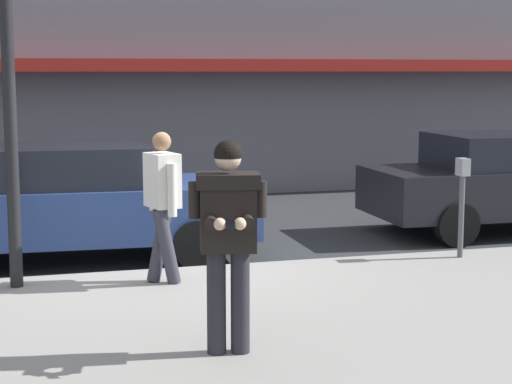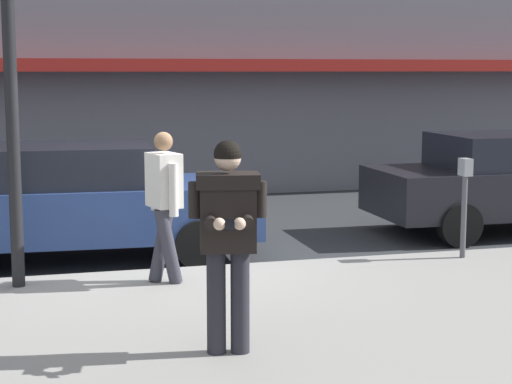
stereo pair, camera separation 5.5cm
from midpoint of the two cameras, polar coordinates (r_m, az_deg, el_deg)
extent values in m
plane|color=#2B2D30|center=(10.63, -6.33, -5.57)|extent=(80.00, 80.00, 0.00)
cube|color=gray|center=(8.16, 3.82, -9.27)|extent=(32.00, 5.30, 0.14)
cube|color=silver|center=(10.86, -1.13, -5.20)|extent=(28.00, 0.12, 0.01)
cube|color=maroon|center=(16.56, -6.27, 8.40)|extent=(26.60, 0.70, 0.24)
cube|color=navy|center=(11.55, -11.18, -1.18)|extent=(4.58, 2.03, 0.70)
cube|color=black|center=(11.46, -12.16, 1.80)|extent=(2.15, 1.74, 0.52)
cylinder|color=black|center=(12.54, -4.83, -1.94)|extent=(0.65, 0.25, 0.64)
cylinder|color=black|center=(10.88, -3.66, -3.49)|extent=(0.65, 0.25, 0.64)
cube|color=black|center=(13.74, 16.49, 2.67)|extent=(2.08, 1.66, 0.52)
cylinder|color=black|center=(14.04, 10.28, -0.96)|extent=(0.64, 0.23, 0.64)
cylinder|color=black|center=(12.54, 13.54, -2.15)|extent=(0.64, 0.23, 0.64)
cylinder|color=#23232B|center=(7.23, -0.85, -7.32)|extent=(0.16, 0.16, 0.88)
cylinder|color=#23232B|center=(7.22, -2.45, -7.35)|extent=(0.16, 0.16, 0.88)
cube|color=black|center=(7.06, -1.67, -1.39)|extent=(0.51, 0.38, 0.64)
cube|color=black|center=(7.02, -1.68, 0.78)|extent=(0.57, 0.43, 0.12)
cylinder|color=black|center=(7.07, 0.51, -0.48)|extent=(0.11, 0.11, 0.30)
cylinder|color=black|center=(6.92, -0.38, -1.92)|extent=(0.15, 0.31, 0.10)
sphere|color=beige|center=(6.78, -0.86, -2.13)|extent=(0.10, 0.10, 0.10)
cylinder|color=black|center=(7.04, -3.87, -0.53)|extent=(0.11, 0.11, 0.30)
cylinder|color=black|center=(6.91, -2.84, -1.95)|extent=(0.15, 0.31, 0.10)
sphere|color=beige|center=(6.77, -2.23, -2.15)|extent=(0.10, 0.10, 0.10)
cube|color=black|center=(6.74, -1.53, -2.20)|extent=(0.10, 0.15, 0.07)
sphere|color=beige|center=(6.97, -1.68, 2.30)|extent=(0.22, 0.22, 0.22)
sphere|color=black|center=(6.97, -1.68, 2.55)|extent=(0.23, 0.23, 0.23)
cylinder|color=#33333D|center=(9.55, -5.71, -3.61)|extent=(0.35, 0.23, 0.87)
cylinder|color=#33333D|center=(9.72, -6.15, -3.42)|extent=(0.35, 0.23, 0.87)
cube|color=silver|center=(9.52, -5.99, 0.79)|extent=(0.38, 0.48, 0.60)
cylinder|color=silver|center=(9.30, -5.35, 0.14)|extent=(0.10, 0.10, 0.58)
cylinder|color=silver|center=(9.75, -6.59, 0.49)|extent=(0.10, 0.10, 0.58)
sphere|color=#8C6647|center=(9.47, -6.03, 3.38)|extent=(0.21, 0.21, 0.21)
cylinder|color=black|center=(9.57, -15.89, 7.42)|extent=(0.14, 0.14, 4.60)
cylinder|color=#4C4C51|center=(11.15, 13.82, -1.62)|extent=(0.07, 0.07, 1.05)
cube|color=gray|center=(11.06, 13.93, 1.62)|extent=(0.12, 0.18, 0.22)
camera|label=1|loc=(0.03, -89.78, 0.03)|focal=60.00mm
camera|label=2|loc=(0.03, 90.22, -0.03)|focal=60.00mm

